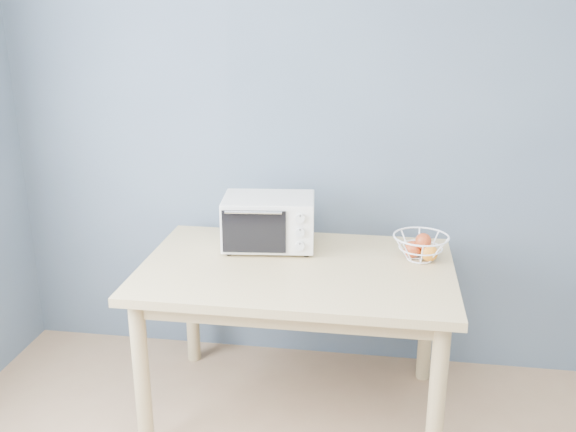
# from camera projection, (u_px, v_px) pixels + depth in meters

# --- Properties ---
(room) EXTENTS (4.01, 4.51, 2.61)m
(room) POSITION_uv_depth(u_px,v_px,m) (392.00, 368.00, 1.06)
(room) COLOR #A5805B
(room) RESTS_ON ground
(dining_table) EXTENTS (1.40, 0.90, 0.75)m
(dining_table) POSITION_uv_depth(u_px,v_px,m) (297.00, 286.00, 2.91)
(dining_table) COLOR tan
(dining_table) RESTS_ON ground
(toaster_oven) EXTENTS (0.46, 0.36, 0.25)m
(toaster_oven) POSITION_uv_depth(u_px,v_px,m) (265.00, 221.00, 3.06)
(toaster_oven) COLOR silver
(toaster_oven) RESTS_ON dining_table
(fruit_basket) EXTENTS (0.26, 0.26, 0.13)m
(fruit_basket) POSITION_uv_depth(u_px,v_px,m) (421.00, 246.00, 2.93)
(fruit_basket) COLOR white
(fruit_basket) RESTS_ON dining_table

